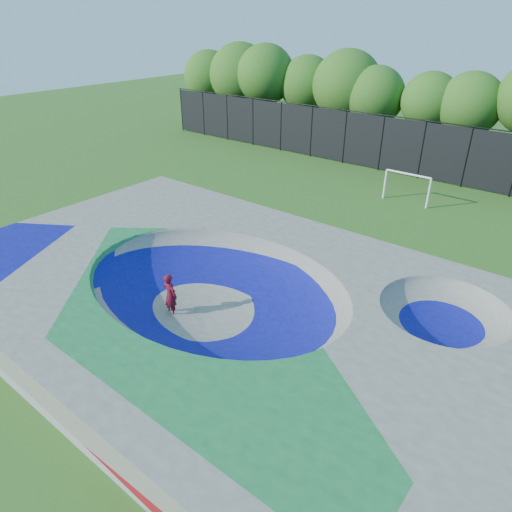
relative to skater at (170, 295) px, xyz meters
The scene contains 7 objects.
ground 1.91m from the skater, 45.15° to the left, with size 120.00×120.00×0.00m, color #295818.
skate_deck 1.69m from the skater, 45.15° to the left, with size 22.00×14.00×1.50m, color gray.
skater is the anchor object (origin of this frame).
skateboard 0.87m from the skater, ahead, with size 0.78×0.22×0.05m, color black.
soccer_goal 17.16m from the skater, 82.11° to the left, with size 2.88×0.12×1.90m.
fence 22.26m from the skater, 86.94° to the left, with size 48.09×0.09×4.04m.
treeline 27.35m from the skater, 95.22° to the left, with size 53.37×6.72×8.09m.
Camera 1 is at (10.45, -10.59, 10.35)m, focal length 32.00 mm.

